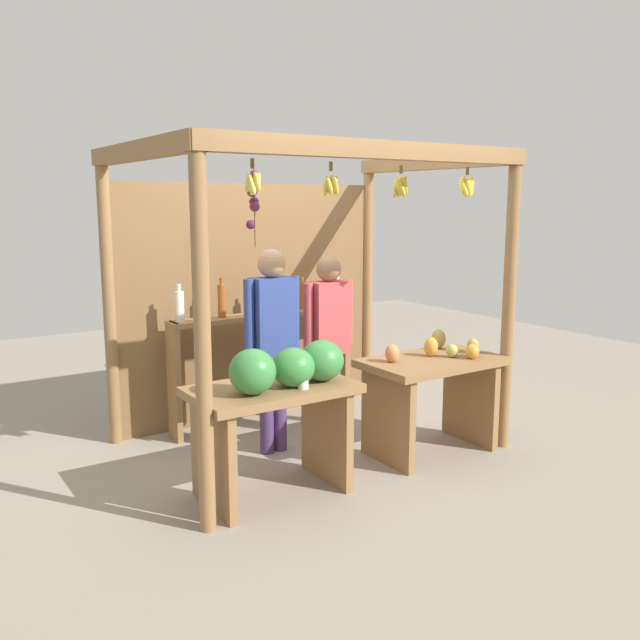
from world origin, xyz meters
TOP-DOWN VIEW (x-y plane):
  - ground_plane at (0.00, 0.00)m, footprint 12.00×12.00m
  - market_stall at (-0.00, 0.40)m, footprint 2.73×1.94m
  - fruit_counter_left at (-0.68, -0.73)m, footprint 1.10×0.65m
  - fruit_counter_right at (0.73, -0.68)m, footprint 1.10×0.64m
  - bottle_shelf_unit at (-0.03, 0.69)m, footprint 1.75×0.22m
  - vendor_man at (-0.32, 0.01)m, footprint 0.48×0.22m
  - vendor_woman at (0.26, 0.09)m, footprint 0.48×0.21m

SIDE VIEW (x-z plane):
  - ground_plane at x=0.00m, z-range 0.00..0.00m
  - fruit_counter_right at x=0.73m, z-range 0.10..1.02m
  - fruit_counter_left at x=-0.68m, z-range 0.17..1.23m
  - bottle_shelf_unit at x=-0.03m, z-range 0.10..1.44m
  - vendor_woman at x=0.26m, z-range 0.15..1.68m
  - vendor_man at x=-0.32m, z-range 0.16..1.78m
  - market_stall at x=0.00m, z-range 0.20..2.57m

